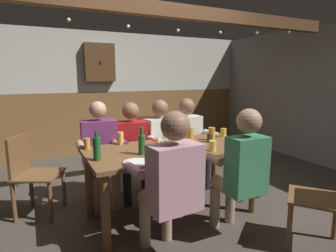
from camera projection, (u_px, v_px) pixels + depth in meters
The scene contains 30 objects.
ground_plane at pixel (170, 211), 3.16m from camera, with size 7.32×7.32×0.00m, color #423A33.
back_wall_upper at pixel (102, 62), 5.40m from camera, with size 6.10×0.12×1.13m, color beige.
back_wall_wainscot at pixel (105, 122), 5.60m from camera, with size 6.10×0.12×1.20m, color brown.
ceiling_beam at pixel (152, 9), 3.16m from camera, with size 5.49×0.14×0.16m, color brown.
dining_table at pixel (172, 157), 3.00m from camera, with size 1.80×0.89×0.76m.
person_0 at pixel (100, 148), 3.31m from camera, with size 0.57×0.56×1.21m.
person_1 at pixel (132, 145), 3.49m from camera, with size 0.58×0.59×1.18m.
person_2 at pixel (163, 141), 3.68m from camera, with size 0.59×0.56×1.20m.
person_3 at pixel (189, 138), 3.86m from camera, with size 0.55×0.53×1.20m.
person_4 at pixel (171, 179), 2.23m from camera, with size 0.57×0.54×1.25m.
person_5 at pixel (241, 168), 2.56m from camera, with size 0.49×0.50×1.23m.
chair_empty_near_right at pixel (151, 142), 4.40m from camera, with size 0.53×0.53×0.88m.
chair_empty_near_left at pixel (31, 173), 3.03m from camera, with size 0.59×0.59×0.88m.
chair_empty_far_end at pixel (326, 197), 2.42m from camera, with size 0.62×0.62×0.88m.
table_candle at pixel (158, 142), 3.05m from camera, with size 0.04×0.04×0.08m, color #F9E08C.
condiment_caddy at pixel (242, 141), 3.18m from camera, with size 0.14×0.10×0.05m, color #B2B7BC.
plate_0 at pixel (137, 163), 2.44m from camera, with size 0.24×0.24×0.01m, color white.
bottle_0 at pixel (142, 144), 2.70m from camera, with size 0.07×0.07×0.27m.
bottle_1 at pixel (97, 148), 2.51m from camera, with size 0.07×0.07×0.27m.
pint_glass_0 at pixel (210, 138), 3.22m from camera, with size 0.07×0.07×0.10m, color #4C2D19.
pint_glass_1 at pixel (87, 144), 2.90m from camera, with size 0.06×0.06×0.12m, color gold.
pint_glass_2 at pixel (223, 133), 3.49m from camera, with size 0.07×0.07×0.11m, color #E5C64C.
pint_glass_3 at pixel (121, 138), 3.10m from camera, with size 0.06×0.06×0.14m, color #E5C64C.
pint_glass_4 at pixel (181, 145), 2.88m from camera, with size 0.08×0.08×0.11m, color gold.
pint_glass_5 at pixel (190, 135), 3.24m from camera, with size 0.07×0.07×0.16m, color gold.
pint_glass_6 at pixel (213, 146), 2.83m from camera, with size 0.08×0.08×0.11m, color #E5C64C.
pint_glass_7 at pixel (166, 134), 3.34m from camera, with size 0.07×0.07×0.13m, color white.
pint_glass_8 at pixel (212, 134), 3.32m from camera, with size 0.08×0.08×0.15m, color gold.
wall_dart_cabinet at pixel (100, 62), 5.25m from camera, with size 0.56×0.15×0.70m.
string_lights at pixel (154, 25), 3.14m from camera, with size 4.31×0.04×0.14m.
Camera 1 is at (-1.33, -2.63, 1.51)m, focal length 29.99 mm.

